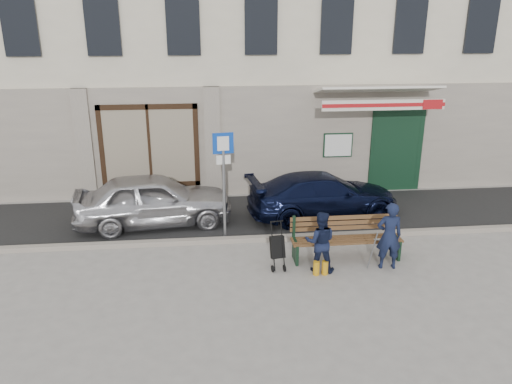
{
  "coord_description": "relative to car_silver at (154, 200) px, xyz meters",
  "views": [
    {
      "loc": [
        -1.6,
        -9.22,
        4.96
      ],
      "look_at": [
        -0.48,
        1.6,
        1.2
      ],
      "focal_mm": 35.0,
      "sensor_mm": 36.0,
      "label": 1
    }
  ],
  "objects": [
    {
      "name": "car_navy",
      "position": [
        4.41,
        0.15,
        -0.09
      ],
      "size": [
        4.19,
        2.14,
        1.16
      ],
      "primitive_type": "imported",
      "rotation": [
        0.0,
        0.0,
        1.7
      ],
      "color": "black",
      "rests_on": "ground"
    },
    {
      "name": "asphalt_lane",
      "position": [
        2.96,
        0.29,
        -0.66
      ],
      "size": [
        60.0,
        3.2,
        0.01
      ],
      "primitive_type": "cube",
      "color": "#282828",
      "rests_on": "ground"
    },
    {
      "name": "building",
      "position": [
        2.96,
        5.64,
        4.31
      ],
      "size": [
        20.0,
        8.27,
        10.0
      ],
      "color": "beige",
      "rests_on": "ground"
    },
    {
      "name": "bench",
      "position": [
        4.28,
        -2.4,
        -0.21
      ],
      "size": [
        2.4,
        1.17,
        0.98
      ],
      "color": "brown",
      "rests_on": "ground"
    },
    {
      "name": "parking_sign",
      "position": [
        1.75,
        -1.08,
        1.05
      ],
      "size": [
        0.48,
        0.11,
        2.58
      ],
      "rotation": [
        0.0,
        0.0,
        0.16
      ],
      "color": "gray",
      "rests_on": "ground"
    },
    {
      "name": "car_silver",
      "position": [
        0.0,
        0.0,
        0.0
      ],
      "size": [
        4.07,
        2.03,
        1.33
      ],
      "primitive_type": "imported",
      "rotation": [
        0.0,
        0.0,
        1.69
      ],
      "color": "silver",
      "rests_on": "ground"
    },
    {
      "name": "woman",
      "position": [
        3.63,
        -2.89,
        -0.01
      ],
      "size": [
        0.73,
        0.62,
        1.31
      ],
      "primitive_type": "imported",
      "rotation": [
        0.0,
        0.0,
        2.93
      ],
      "color": "#131A34",
      "rests_on": "ground"
    },
    {
      "name": "curb",
      "position": [
        2.96,
        -1.31,
        -0.61
      ],
      "size": [
        60.0,
        0.18,
        0.12
      ],
      "primitive_type": "cube",
      "color": "#9E9384",
      "rests_on": "ground"
    },
    {
      "name": "stroller",
      "position": [
        2.78,
        -2.67,
        -0.22
      ],
      "size": [
        0.33,
        0.44,
        1.01
      ],
      "rotation": [
        0.0,
        0.0,
        0.18
      ],
      "color": "black",
      "rests_on": "ground"
    },
    {
      "name": "ground",
      "position": [
        2.96,
        -2.81,
        -0.67
      ],
      "size": [
        80.0,
        80.0,
        0.0
      ],
      "primitive_type": "plane",
      "color": "#9E9991",
      "rests_on": "ground"
    },
    {
      "name": "man",
      "position": [
        5.08,
        -2.9,
        0.06
      ],
      "size": [
        0.56,
        0.39,
        1.46
      ],
      "primitive_type": "imported",
      "rotation": [
        0.0,
        0.0,
        3.06
      ],
      "color": "#131B36",
      "rests_on": "ground"
    }
  ]
}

